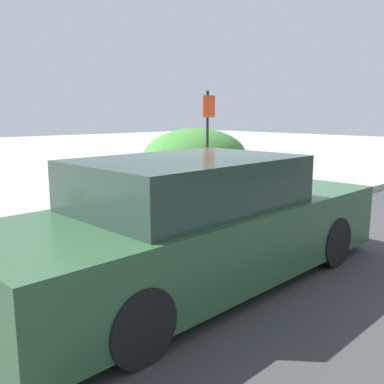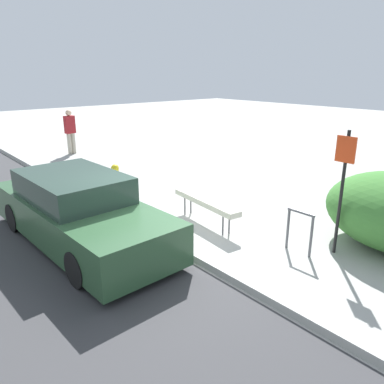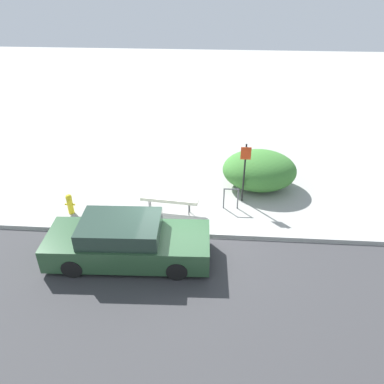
{
  "view_description": "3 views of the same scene",
  "coord_description": "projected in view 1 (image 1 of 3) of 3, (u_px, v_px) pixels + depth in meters",
  "views": [
    {
      "loc": [
        -4.4,
        -4.48,
        1.82
      ],
      "look_at": [
        0.13,
        0.44,
        0.59
      ],
      "focal_mm": 40.0,
      "sensor_mm": 36.0,
      "label": 1
    },
    {
      "loc": [
        5.33,
        -3.97,
        3.25
      ],
      "look_at": [
        -0.34,
        0.81,
        0.85
      ],
      "focal_mm": 35.0,
      "sensor_mm": 36.0,
      "label": 2
    },
    {
      "loc": [
        1.15,
        -9.62,
        7.62
      ],
      "look_at": [
        0.41,
        0.98,
        1.04
      ],
      "focal_mm": 35.0,
      "sensor_mm": 36.0,
      "label": 3
    }
  ],
  "objects": [
    {
      "name": "bike_rack",
      "position": [
        210.0,
        179.0,
        8.77
      ],
      "size": [
        0.55,
        0.06,
        0.83
      ],
      "rotation": [
        0.0,
        0.0,
        0.02
      ],
      "color": "#515156",
      "rests_on": "ground_plane"
    },
    {
      "name": "curb",
      "position": [
        205.0,
        231.0,
        6.49
      ],
      "size": [
        60.0,
        0.2,
        0.13
      ],
      "color": "#A8A8A3",
      "rests_on": "ground_plane"
    },
    {
      "name": "sign_post",
      "position": [
        208.0,
        134.0,
        9.28
      ],
      "size": [
        0.36,
        0.08,
        2.3
      ],
      "color": "black",
      "rests_on": "ground_plane"
    },
    {
      "name": "ground_plane",
      "position": [
        205.0,
        235.0,
        6.5
      ],
      "size": [
        60.0,
        60.0,
        0.0
      ],
      "primitive_type": "plane",
      "color": "#9E9E99"
    },
    {
      "name": "parked_car_near",
      "position": [
        198.0,
        225.0,
        4.58
      ],
      "size": [
        4.8,
        1.89,
        1.37
      ],
      "rotation": [
        0.0,
        0.0,
        0.04
      ],
      "color": "black",
      "rests_on": "ground_plane"
    },
    {
      "name": "shrub_hedge",
      "position": [
        196.0,
        158.0,
        10.63
      ],
      "size": [
        2.84,
        2.28,
        1.46
      ],
      "color": "#3D7A33",
      "rests_on": "ground_plane"
    },
    {
      "name": "bench",
      "position": [
        134.0,
        194.0,
        7.05
      ],
      "size": [
        2.06,
        0.51,
        0.57
      ],
      "rotation": [
        0.0,
        0.0,
        -0.1
      ],
      "color": "#515156",
      "rests_on": "ground_plane"
    }
  ]
}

